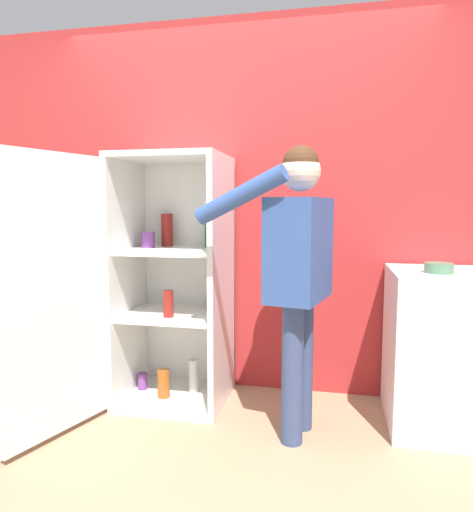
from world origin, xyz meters
The scene contains 6 objects.
ground_plane centered at (0.00, 0.00, 0.00)m, with size 12.00×12.00×0.00m, color tan.
wall_back centered at (0.00, 0.98, 1.27)m, with size 7.00×0.06×2.55m.
refrigerator centered at (-0.49, 0.54, 0.80)m, with size 0.93×1.25×1.61m.
person centered at (0.44, 0.32, 1.00)m, with size 0.72×0.60×1.60m.
counter centered at (1.25, 0.61, 0.46)m, with size 0.58×0.65×0.91m.
bowl centered at (1.20, 0.53, 0.94)m, with size 0.15×0.15×0.06m.
Camera 1 is at (0.63, -2.15, 1.28)m, focal length 32.00 mm.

